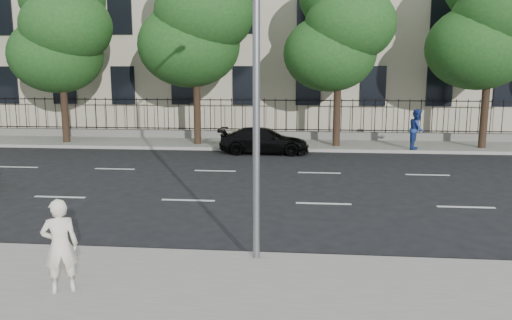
{
  "coord_description": "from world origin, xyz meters",
  "views": [
    {
      "loc": [
        3.4,
        -11.65,
        3.77
      ],
      "look_at": [
        1.98,
        3.0,
        1.17
      ],
      "focal_mm": 35.0,
      "sensor_mm": 36.0,
      "label": 1
    }
  ],
  "objects": [
    {
      "name": "iron_fence",
      "position": [
        0.0,
        15.7,
        0.65
      ],
      "size": [
        30.0,
        0.5,
        2.2
      ],
      "color": "slate",
      "rests_on": "far_sidewalk"
    },
    {
      "name": "pedestrian_far",
      "position": [
        8.72,
        12.4,
        1.1
      ],
      "size": [
        0.97,
        1.1,
        1.9
      ],
      "primitive_type": "imported",
      "rotation": [
        0.0,
        0.0,
        1.26
      ],
      "color": "navy",
      "rests_on": "far_sidewalk"
    },
    {
      "name": "tree_e",
      "position": [
        12.04,
        13.36,
        6.2
      ],
      "size": [
        5.71,
        5.31,
        9.46
      ],
      "color": "#382619",
      "rests_on": "far_sidewalk"
    },
    {
      "name": "tree_c",
      "position": [
        -1.96,
        13.36,
        6.41
      ],
      "size": [
        5.89,
        5.5,
        9.8
      ],
      "color": "#382619",
      "rests_on": "far_sidewalk"
    },
    {
      "name": "ground",
      "position": [
        0.0,
        0.0,
        0.0
      ],
      "size": [
        120.0,
        120.0,
        0.0
      ],
      "primitive_type": "plane",
      "color": "black",
      "rests_on": "ground"
    },
    {
      "name": "tree_d",
      "position": [
        5.04,
        13.36,
        5.84
      ],
      "size": [
        5.34,
        4.94,
        8.84
      ],
      "color": "#382619",
      "rests_on": "far_sidewalk"
    },
    {
      "name": "far_sidewalk",
      "position": [
        0.0,
        14.0,
        0.07
      ],
      "size": [
        60.0,
        4.0,
        0.15
      ],
      "primitive_type": "cube",
      "color": "gray",
      "rests_on": "ground"
    },
    {
      "name": "near_sidewalk",
      "position": [
        0.0,
        -4.0,
        0.07
      ],
      "size": [
        60.0,
        4.0,
        0.15
      ],
      "primitive_type": "cube",
      "color": "gray",
      "rests_on": "ground"
    },
    {
      "name": "woman_near",
      "position": [
        -0.58,
        -4.15,
        0.95
      ],
      "size": [
        0.69,
        0.6,
        1.59
      ],
      "primitive_type": "imported",
      "rotation": [
        0.0,
        0.0,
        3.59
      ],
      "color": "white",
      "rests_on": "near_sidewalk"
    },
    {
      "name": "black_sedan",
      "position": [
        1.55,
        11.37,
        0.61
      ],
      "size": [
        4.21,
        1.74,
        1.22
      ],
      "primitive_type": "imported",
      "rotation": [
        0.0,
        0.0,
        1.56
      ],
      "color": "black",
      "rests_on": "ground"
    },
    {
      "name": "lane_markings",
      "position": [
        0.0,
        4.75,
        0.01
      ],
      "size": [
        49.6,
        4.62,
        0.01
      ],
      "primitive_type": null,
      "color": "silver",
      "rests_on": "ground"
    },
    {
      "name": "tree_b",
      "position": [
        -8.96,
        13.36,
        5.84
      ],
      "size": [
        5.53,
        5.12,
        8.97
      ],
      "color": "#382619",
      "rests_on": "far_sidewalk"
    }
  ]
}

